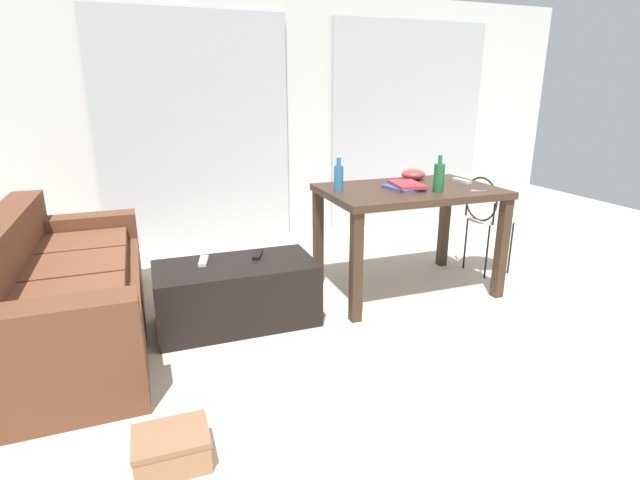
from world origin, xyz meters
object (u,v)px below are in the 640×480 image
(tv_remote_primary, at_px, (258,255))
(shoebox, at_px, (172,449))
(wire_chair, at_px, (486,213))
(bowl, at_px, (413,174))
(scissors, at_px, (481,191))
(tv_remote_on_table, at_px, (461,181))
(craft_table, at_px, (409,203))
(couch, at_px, (61,295))
(tv_remote_secondary, at_px, (204,261))
(coffee_table, at_px, (237,293))
(book_stack, at_px, (405,186))
(bottle_far, at_px, (439,177))
(bottle_near, at_px, (339,178))

(tv_remote_primary, distance_m, shoebox, 1.48)
(wire_chair, distance_m, bowl, 0.70)
(shoebox, bearing_deg, scissors, 24.52)
(tv_remote_on_table, bearing_deg, scissors, -106.11)
(craft_table, xyz_separation_m, tv_remote_primary, (-1.15, -0.02, -0.26))
(craft_table, xyz_separation_m, wire_chair, (0.79, 0.10, -0.17))
(couch, distance_m, tv_remote_secondary, 0.85)
(coffee_table, relative_size, bowl, 5.53)
(wire_chair, relative_size, tv_remote_on_table, 4.59)
(couch, distance_m, book_stack, 2.36)
(bottle_far, distance_m, bowl, 0.49)
(coffee_table, height_order, bottle_near, bottle_near)
(bottle_far, height_order, tv_remote_on_table, bottle_far)
(bottle_near, xyz_separation_m, bottle_far, (0.64, -0.26, 0.01))
(bowl, bearing_deg, bottle_near, -163.34)
(coffee_table, bearing_deg, wire_chair, 5.83)
(bowl, distance_m, book_stack, 0.39)
(scissors, bearing_deg, couch, 174.23)
(shoebox, bearing_deg, craft_table, 35.51)
(couch, height_order, coffee_table, couch)
(couch, xyz_separation_m, bottle_far, (2.46, -0.20, 0.60))
(craft_table, relative_size, tv_remote_on_table, 7.05)
(couch, bearing_deg, shoebox, -67.49)
(coffee_table, height_order, book_stack, book_stack)
(tv_remote_on_table, bearing_deg, bottle_far, -148.23)
(tv_remote_on_table, bearing_deg, bowl, 140.99)
(couch, bearing_deg, tv_remote_primary, -0.92)
(coffee_table, xyz_separation_m, scissors, (1.73, -0.17, 0.59))
(bowl, height_order, tv_remote_primary, bowl)
(wire_chair, height_order, bowl, bowl)
(bottle_near, distance_m, tv_remote_on_table, 1.03)
(couch, distance_m, scissors, 2.82)
(craft_table, distance_m, book_stack, 0.15)
(couch, bearing_deg, scissors, -5.77)
(tv_remote_secondary, bearing_deg, bowl, 22.27)
(bottle_far, relative_size, tv_remote_on_table, 1.43)
(wire_chair, bearing_deg, tv_remote_primary, -176.39)
(bottle_far, xyz_separation_m, tv_remote_on_table, (0.38, 0.26, -0.09))
(scissors, height_order, tv_remote_secondary, scissors)
(bottle_far, bearing_deg, tv_remote_primary, 171.70)
(coffee_table, xyz_separation_m, bowl, (1.51, 0.39, 0.63))
(craft_table, xyz_separation_m, book_stack, (-0.05, -0.03, 0.13))
(bottle_far, relative_size, book_stack, 0.81)
(craft_table, bearing_deg, tv_remote_secondary, -179.17)
(couch, height_order, shoebox, couch)
(tv_remote_on_table, bearing_deg, coffee_table, -177.17)
(coffee_table, bearing_deg, bottle_far, -3.62)
(book_stack, relative_size, tv_remote_primary, 1.87)
(couch, distance_m, coffee_table, 1.04)
(book_stack, xyz_separation_m, tv_remote_primary, (-1.10, 0.01, -0.40))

